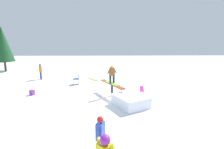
% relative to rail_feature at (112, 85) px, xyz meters
% --- Properties ---
extents(ground_plane, '(60.00, 60.00, 0.00)m').
position_rel_rail_feature_xyz_m(ground_plane, '(0.00, 0.00, -0.72)').
color(ground_plane, white).
extents(rail_feature, '(2.56, 1.56, 0.84)m').
position_rel_rail_feature_xyz_m(rail_feature, '(0.00, 0.00, 0.00)').
color(rail_feature, black).
rests_on(rail_feature, ground).
extents(snow_kicker_ramp, '(2.30, 2.17, 0.60)m').
position_rel_rail_feature_xyz_m(snow_kicker_ramp, '(-1.85, -1.00, -0.42)').
color(snow_kicker_ramp, white).
rests_on(snow_kicker_ramp, ground).
extents(main_rider_on_rail, '(1.40, 0.96, 1.22)m').
position_rel_rail_feature_xyz_m(main_rider_on_rail, '(0.00, 0.00, 0.70)').
color(main_rider_on_rail, '#80D82E').
rests_on(main_rider_on_rail, rail_feature).
extents(bystander_blue, '(0.59, 0.29, 1.41)m').
position_rel_rail_feature_xyz_m(bystander_blue, '(-6.24, 0.47, 0.07)').
color(bystander_blue, yellow).
rests_on(bystander_blue, ground).
extents(bystander_orange, '(0.60, 0.39, 1.47)m').
position_rel_rail_feature_xyz_m(bystander_orange, '(5.09, 6.59, 0.10)').
color(bystander_orange, navy).
rests_on(bystander_orange, ground).
extents(loose_snowboard_magenta, '(1.57, 0.53, 0.02)m').
position_rel_rail_feature_xyz_m(loose_snowboard_magenta, '(1.62, -2.29, -0.71)').
color(loose_snowboard_magenta, '#CE1A90').
rests_on(loose_snowboard_magenta, ground).
extents(loose_snowboard_lime, '(1.38, 1.16, 0.02)m').
position_rel_rail_feature_xyz_m(loose_snowboard_lime, '(4.89, 1.72, -0.71)').
color(loose_snowboard_lime, '#94D126').
rests_on(loose_snowboard_lime, ground).
extents(folding_chair, '(0.52, 0.52, 0.88)m').
position_rel_rail_feature_xyz_m(folding_chair, '(3.12, 2.88, -0.30)').
color(folding_chair, '#3F3F44').
rests_on(folding_chair, ground).
extents(backpack_on_snow, '(0.35, 0.37, 0.34)m').
position_rel_rail_feature_xyz_m(backpack_on_snow, '(0.28, 5.37, -0.55)').
color(backpack_on_snow, purple).
rests_on(backpack_on_snow, ground).
extents(pine_tree_near, '(2.29, 2.29, 5.21)m').
position_rel_rail_feature_xyz_m(pine_tree_near, '(9.66, 12.50, 2.45)').
color(pine_tree_near, '#4C331E').
rests_on(pine_tree_near, ground).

